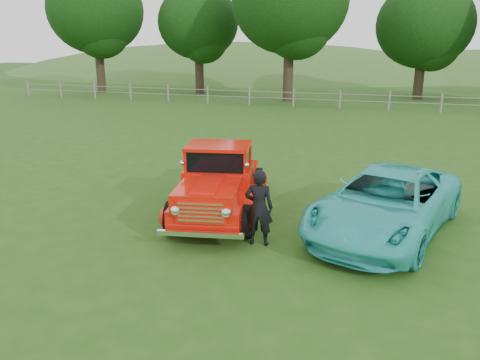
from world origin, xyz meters
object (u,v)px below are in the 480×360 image
(tree_near_east, at_px, (425,25))
(man, at_px, (259,208))
(teal_sedan, at_px, (386,203))
(tree_near_west, at_px, (290,1))
(red_pickup, at_px, (219,182))
(tree_far_west, at_px, (96,11))
(tree_mid_west, at_px, (198,23))

(tree_near_east, bearing_deg, man, -99.14)
(teal_sedan, bearing_deg, tree_near_east, 103.25)
(tree_near_west, xyz_separation_m, man, (4.41, -24.54, -5.97))
(tree_near_east, xyz_separation_m, red_pickup, (-6.04, -26.95, -4.45))
(tree_far_west, xyz_separation_m, tree_mid_west, (8.00, 2.00, -0.94))
(tree_far_west, xyz_separation_m, teal_sedan, (22.98, -24.08, -5.77))
(tree_mid_west, relative_size, teal_sedan, 1.65)
(tree_near_west, relative_size, teal_sedan, 2.03)
(teal_sedan, distance_m, man, 2.96)
(red_pickup, bearing_deg, tree_far_west, 118.15)
(tree_far_west, height_order, tree_near_east, tree_far_west)
(teal_sedan, bearing_deg, tree_far_west, 151.18)
(man, bearing_deg, red_pickup, -54.90)
(tree_far_west, bearing_deg, tree_near_west, -3.58)
(tree_far_west, height_order, tree_near_west, tree_near_west)
(tree_near_east, distance_m, teal_sedan, 27.53)
(red_pickup, bearing_deg, man, -57.96)
(tree_far_west, height_order, teal_sedan, tree_far_west)
(tree_mid_west, xyz_separation_m, teal_sedan, (14.98, -26.08, -4.84))
(tree_mid_west, distance_m, man, 30.57)
(tree_far_west, relative_size, red_pickup, 1.90)
(tree_near_east, relative_size, red_pickup, 1.60)
(man, bearing_deg, tree_near_west, -86.98)
(tree_near_west, xyz_separation_m, red_pickup, (2.96, -22.95, -6.00))
(tree_far_west, bearing_deg, man, -51.37)
(tree_mid_west, bearing_deg, tree_far_west, -165.96)
(red_pickup, relative_size, man, 3.14)
(teal_sedan, bearing_deg, man, -132.84)
(tree_near_west, distance_m, red_pickup, 23.91)
(man, bearing_deg, tree_far_west, -58.54)
(tree_far_west, xyz_separation_m, tree_near_east, (25.00, 3.00, -1.24))
(tree_far_west, distance_m, teal_sedan, 33.78)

